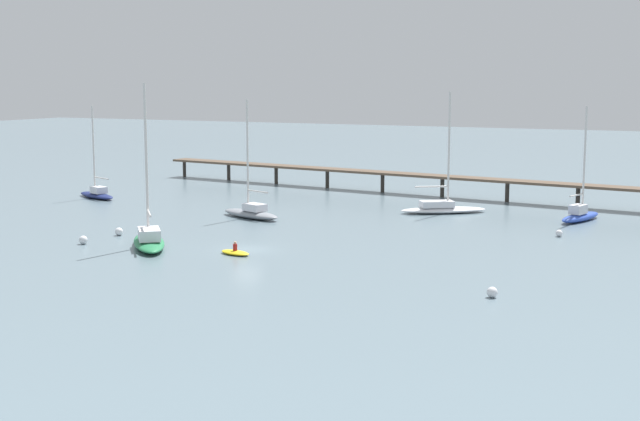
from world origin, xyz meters
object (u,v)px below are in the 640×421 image
sailboat_green (149,238)px  sailboat_blue (580,214)px  mooring_buoy_far (119,232)px  dinghy_yellow (235,252)px  sailboat_gray (251,211)px  sailboat_navy (97,193)px  mooring_buoy_outer (83,240)px  mooring_buoy_mid (492,292)px  pier (516,176)px  sailboat_white (442,207)px  mooring_buoy_near (559,233)px

sailboat_green → sailboat_blue: bearing=45.0°
sailboat_blue → mooring_buoy_far: (-37.47, -27.64, -0.41)m
dinghy_yellow → sailboat_gray: bearing=116.3°
sailboat_navy → mooring_buoy_outer: sailboat_navy is taller
sailboat_blue → dinghy_yellow: sailboat_blue is taller
dinghy_yellow → sailboat_blue: bearing=53.4°
sailboat_green → mooring_buoy_mid: sailboat_green is taller
pier → sailboat_green: sailboat_green is taller
sailboat_blue → mooring_buoy_outer: bearing=-139.0°
mooring_buoy_far → sailboat_navy: bearing=133.8°
pier → mooring_buoy_outer: bearing=-122.9°
pier → sailboat_blue: 14.63m
sailboat_white → dinghy_yellow: sailboat_white is taller
sailboat_blue → sailboat_gray: 34.21m
dinghy_yellow → mooring_buoy_far: bearing=167.7°
sailboat_blue → mooring_buoy_near: size_ratio=18.22×
mooring_buoy_outer → mooring_buoy_near: 43.51m
pier → mooring_buoy_near: size_ratio=120.46×
pier → sailboat_gray: size_ratio=6.27×
sailboat_navy → sailboat_white: 42.71m
sailboat_blue → sailboat_white: 14.62m
sailboat_gray → mooring_buoy_mid: size_ratio=16.90×
sailboat_green → mooring_buoy_far: (-6.17, 3.66, -0.43)m
sailboat_blue → dinghy_yellow: bearing=-126.6°
mooring_buoy_near → mooring_buoy_mid: bearing=-88.8°
sailboat_white → dinghy_yellow: (-8.26, -30.01, -0.49)m
pier → mooring_buoy_near: 23.37m
mooring_buoy_mid → mooring_buoy_near: bearing=91.2°
mooring_buoy_outer → mooring_buoy_mid: 38.07m
sailboat_navy → mooring_buoy_far: sailboat_navy is taller
pier → sailboat_green: (-21.95, -42.29, -2.34)m
pier → sailboat_navy: sailboat_navy is taller
sailboat_green → mooring_buoy_outer: bearing=-168.3°
pier → sailboat_green: 47.71m
sailboat_blue → mooring_buoy_mid: (0.40, -36.03, -0.41)m
sailboat_white → mooring_buoy_far: 35.26m
pier → sailboat_gray: (-22.29, -24.00, -2.43)m
sailboat_blue → mooring_buoy_near: bearing=-90.8°
sailboat_navy → mooring_buoy_far: 27.88m
sailboat_white → mooring_buoy_near: (14.45, -9.49, -0.37)m
dinghy_yellow → mooring_buoy_far: dinghy_yellow is taller
mooring_buoy_outer → mooring_buoy_mid: bearing=-5.2°
pier → sailboat_white: size_ratio=5.91×
mooring_buoy_far → mooring_buoy_mid: mooring_buoy_far is taller
sailboat_navy → mooring_buoy_near: bearing=-2.8°
sailboat_navy → mooring_buoy_near: (56.63, -2.77, -0.36)m
sailboat_gray → mooring_buoy_outer: size_ratio=16.40×
sailboat_green → mooring_buoy_near: sailboat_green is taller
sailboat_blue → sailboat_navy: bearing=-172.5°
sailboat_gray → mooring_buoy_near: (31.50, 2.71, -0.40)m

